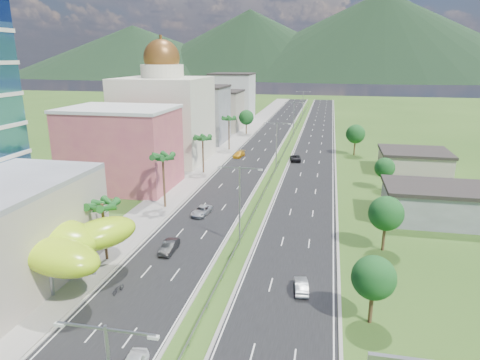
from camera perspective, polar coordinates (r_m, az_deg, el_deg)
The scene contains 33 objects.
ground at distance 50.61m, azimuth -2.42°, elevation -13.15°, with size 500.00×500.00×0.00m, color #2D5119.
road_left at distance 136.30m, azimuth 3.76°, elevation 5.64°, with size 11.00×260.00×0.04m, color black.
road_right at distance 135.08m, azimuth 10.10°, elevation 5.33°, with size 11.00×260.00×0.04m, color black.
sidewalk_left at distance 137.91m, azimuth -0.17°, elevation 5.81°, with size 7.00×260.00×0.12m, color gray.
median_guardrail at distance 117.77m, azimuth 6.14°, elevation 4.21°, with size 0.10×216.06×0.76m.
streetlight_median_b at distance 56.82m, azimuth -0.05°, elevation -2.33°, with size 6.04×0.25×11.00m.
streetlight_median_c at distance 95.12m, azimuth 4.90°, elevation 5.16°, with size 6.04×0.25×11.00m.
streetlight_median_d at distance 139.36m, azimuth 7.19°, elevation 8.58°, with size 6.04×0.25×11.00m.
streetlight_median_e at distance 183.97m, azimuth 8.39°, elevation 10.34°, with size 6.04×0.25×11.00m.
lime_canopy at distance 53.42m, azimuth -25.09°, elevation -7.18°, with size 18.00×15.00×7.40m.
pink_shophouse at distance 86.07m, azimuth -15.53°, elevation 3.98°, with size 20.00×15.00×15.00m, color #BB4D62.
domed_building at distance 106.10m, azimuth -10.05°, elevation 8.63°, with size 20.00×20.00×28.70m.
midrise_grey at distance 129.59m, azimuth -5.48°, elevation 8.63°, with size 16.00×15.00×16.00m, color gray.
midrise_beige at distance 150.77m, azimuth -2.99°, elevation 9.15°, with size 16.00×15.00×13.00m, color #B0A191.
midrise_white at distance 172.73m, azimuth -1.04°, elevation 10.89°, with size 16.00×15.00×18.00m, color silver.
shed_near at distance 73.31m, azimuth 24.55°, elevation -3.05°, with size 15.00×10.00×5.00m, color gray.
shed_far at distance 102.10m, azimuth 22.16°, elevation 2.16°, with size 14.00×12.00×4.40m, color #B0A191.
palm_tree_b at distance 54.94m, azimuth -17.90°, elevation -3.46°, with size 3.60×3.60×8.10m.
palm_tree_c at distance 71.83m, azimuth -10.26°, elevation 2.80°, with size 3.60×3.60×9.60m.
palm_tree_d at distance 93.27m, azimuth -5.01°, elevation 5.44°, with size 3.60×3.60×8.60m.
palm_tree_e at distance 116.99m, azimuth -1.49°, elevation 8.05°, with size 3.60×3.60×9.40m.
leafy_tree_lfar at distance 141.59m, azimuth 0.85°, elevation 8.34°, with size 4.90×4.90×8.05m.
leafy_tree_ra at distance 43.00m, azimuth 17.40°, elevation -12.34°, with size 4.20×4.20×6.90m.
leafy_tree_rb at distance 58.69m, azimuth 18.90°, elevation -4.25°, with size 4.55×4.55×7.47m.
leafy_tree_rc at distance 85.93m, azimuth 18.74°, elevation 1.55°, with size 3.85×3.85×6.33m.
leafy_tree_rd at distance 114.59m, azimuth 15.15°, elevation 5.94°, with size 4.90×4.90×8.05m.
mountain_ridge at distance 495.80m, azimuth 17.83°, elevation 12.51°, with size 860.00×140.00×90.00m, color black, non-canonical shape.
car_dark_left at distance 57.49m, azimuth -9.41°, elevation -8.75°, with size 1.55×4.43×1.46m, color black.
car_silver_mid_left at distance 69.68m, azimuth -5.15°, elevation -4.11°, with size 2.25×4.88×1.35m, color #A1A4A8.
car_yellow_far_left at distance 109.32m, azimuth -0.15°, elevation 3.45°, with size 1.99×4.88×1.42m, color gold.
car_silver_right at distance 48.50m, azimuth 8.16°, elevation -13.76°, with size 1.40×4.00×1.32m, color #B2B5BB.
car_dark_far_right at distance 106.23m, azimuth 7.38°, elevation 2.95°, with size 2.46×5.32×1.48m, color black.
motorcycle at distance 49.60m, azimuth -15.93°, elevation -13.64°, with size 0.56×1.84×1.18m, color black.
Camera 1 is at (11.02, -42.76, 24.74)m, focal length 32.00 mm.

